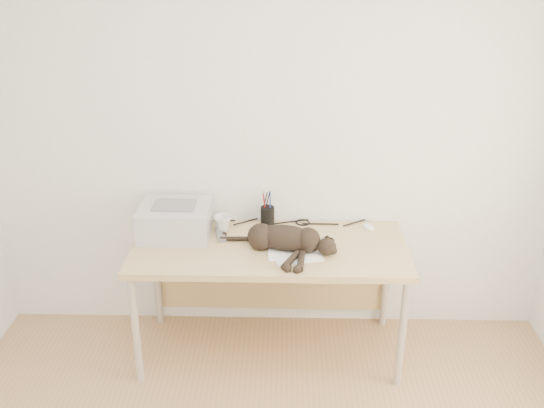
{
  "coord_description": "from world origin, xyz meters",
  "views": [
    {
      "loc": [
        0.09,
        -1.74,
        2.37
      ],
      "look_at": [
        0.01,
        1.34,
        1.03
      ],
      "focal_mm": 40.0,
      "sensor_mm": 36.0,
      "label": 1
    }
  ],
  "objects_px": {
    "printer": "(175,220)",
    "cat": "(282,239)",
    "desk": "(270,259)",
    "mouse": "(369,225)",
    "pen_cup": "(267,215)",
    "mug": "(223,224)"
  },
  "relations": [
    {
      "from": "mug",
      "to": "cat",
      "type": "bearing_deg",
      "value": -33.56
    },
    {
      "from": "cat",
      "to": "mug",
      "type": "height_order",
      "value": "cat"
    },
    {
      "from": "mug",
      "to": "mouse",
      "type": "xyz_separation_m",
      "value": [
        0.9,
        0.06,
        -0.03
      ]
    },
    {
      "from": "mouse",
      "to": "pen_cup",
      "type": "bearing_deg",
      "value": 155.0
    },
    {
      "from": "printer",
      "to": "pen_cup",
      "type": "distance_m",
      "value": 0.57
    },
    {
      "from": "desk",
      "to": "mouse",
      "type": "relative_size",
      "value": 15.29
    },
    {
      "from": "printer",
      "to": "mug",
      "type": "relative_size",
      "value": 3.96
    },
    {
      "from": "cat",
      "to": "mouse",
      "type": "bearing_deg",
      "value": 42.76
    },
    {
      "from": "printer",
      "to": "pen_cup",
      "type": "relative_size",
      "value": 1.9
    },
    {
      "from": "mug",
      "to": "pen_cup",
      "type": "relative_size",
      "value": 0.48
    },
    {
      "from": "desk",
      "to": "mug",
      "type": "height_order",
      "value": "mug"
    },
    {
      "from": "desk",
      "to": "printer",
      "type": "xyz_separation_m",
      "value": [
        -0.57,
        0.05,
        0.23
      ]
    },
    {
      "from": "pen_cup",
      "to": "mouse",
      "type": "bearing_deg",
      "value": -3.12
    },
    {
      "from": "cat",
      "to": "mug",
      "type": "bearing_deg",
      "value": 159.19
    },
    {
      "from": "printer",
      "to": "mug",
      "type": "distance_m",
      "value": 0.29
    },
    {
      "from": "desk",
      "to": "mug",
      "type": "relative_size",
      "value": 15.22
    },
    {
      "from": "desk",
      "to": "mouse",
      "type": "distance_m",
      "value": 0.65
    },
    {
      "from": "desk",
      "to": "printer",
      "type": "bearing_deg",
      "value": 174.75
    },
    {
      "from": "printer",
      "to": "pen_cup",
      "type": "bearing_deg",
      "value": 15.43
    },
    {
      "from": "desk",
      "to": "mug",
      "type": "bearing_deg",
      "value": 160.31
    },
    {
      "from": "printer",
      "to": "cat",
      "type": "bearing_deg",
      "value": -16.47
    },
    {
      "from": "pen_cup",
      "to": "mouse",
      "type": "height_order",
      "value": "pen_cup"
    }
  ]
}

